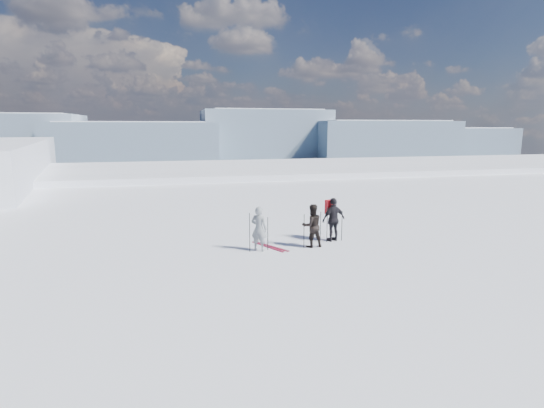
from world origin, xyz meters
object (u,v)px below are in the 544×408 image
at_px(skier_grey, 259,229).
at_px(skis_loose, 269,247).
at_px(skier_dark, 312,226).
at_px(skier_pack, 334,220).

height_order(skier_grey, skis_loose, skier_grey).
bearing_deg(skier_dark, skier_pack, -155.09).
height_order(skier_grey, skier_dark, skier_grey).
xyz_separation_m(skier_grey, skier_dark, (1.93, 0.03, -0.00)).
bearing_deg(skis_loose, skier_pack, 5.57).
xyz_separation_m(skier_grey, skis_loose, (0.45, 0.35, -0.76)).
relative_size(skier_dark, skis_loose, 0.99).
bearing_deg(skier_pack, skier_dark, 15.08).
distance_m(skier_grey, skier_pack, 3.02).
height_order(skier_grey, skier_pack, skier_pack).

